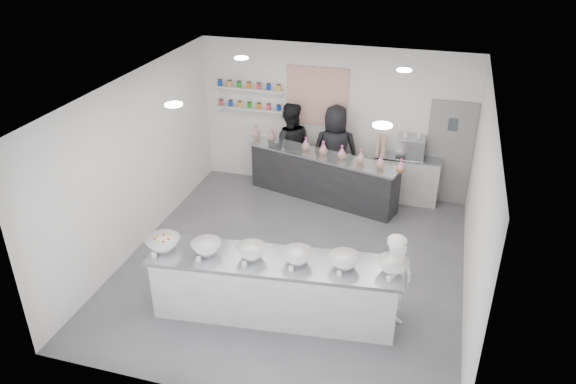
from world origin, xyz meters
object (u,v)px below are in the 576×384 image
at_px(espresso_ledge, 406,179).
at_px(staff_right, 335,152).
at_px(back_bar, 323,177).
at_px(woman_prep, 396,283).
at_px(staff_left, 290,147).
at_px(prep_counter, 274,288).
at_px(espresso_machine, 411,148).

height_order(espresso_ledge, staff_right, staff_right).
bearing_deg(back_bar, woman_prep, -46.86).
xyz_separation_m(staff_left, staff_right, (0.94, 0.00, 0.01)).
height_order(staff_left, staff_right, staff_right).
bearing_deg(espresso_ledge, staff_left, -177.07).
relative_size(prep_counter, espresso_ledge, 2.75).
bearing_deg(staff_left, espresso_machine, 168.24).
bearing_deg(staff_right, espresso_machine, 173.20).
bearing_deg(woman_prep, espresso_machine, 18.36).
bearing_deg(espresso_ledge, espresso_machine, 0.00).
relative_size(back_bar, staff_right, 1.64).
bearing_deg(prep_counter, back_bar, 86.10).
xyz_separation_m(espresso_ledge, staff_left, (-2.38, -0.12, 0.46)).
distance_m(woman_prep, staff_right, 4.11).
distance_m(woman_prep, staff_left, 4.57).
relative_size(espresso_ledge, staff_left, 0.69).
relative_size(back_bar, woman_prep, 2.06).
bearing_deg(back_bar, espresso_machine, 28.12).
bearing_deg(woman_prep, staff_right, 39.36).
height_order(prep_counter, staff_right, staff_right).
bearing_deg(espresso_machine, back_bar, -167.29).
relative_size(espresso_machine, staff_left, 0.28).
bearing_deg(prep_counter, woman_prep, 1.32).
bearing_deg(staff_left, espresso_ledge, 168.28).
bearing_deg(back_bar, prep_counter, -72.19).
distance_m(espresso_machine, woman_prep, 3.90).
xyz_separation_m(espresso_machine, staff_left, (-2.41, -0.12, -0.22)).
distance_m(espresso_machine, staff_left, 2.42).
height_order(back_bar, espresso_ledge, back_bar).
distance_m(prep_counter, woman_prep, 1.72).
bearing_deg(espresso_ledge, back_bar, -167.05).
relative_size(staff_left, staff_right, 0.99).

